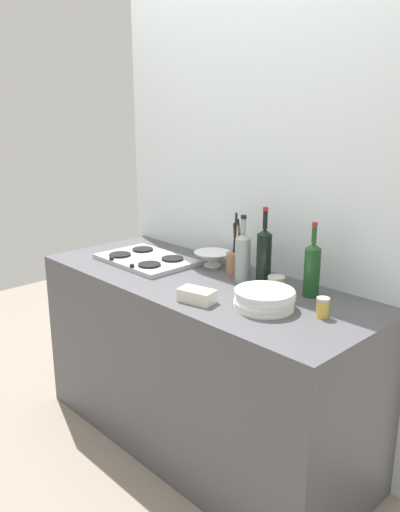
{
  "coord_description": "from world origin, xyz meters",
  "views": [
    {
      "loc": [
        1.74,
        -1.67,
        1.72
      ],
      "look_at": [
        0.0,
        0.0,
        1.02
      ],
      "focal_mm": 36.75,
      "sensor_mm": 36.0,
      "label": 1
    }
  ],
  "objects_px": {
    "wine_bottle_mid_left": "(264,256)",
    "utensil_crock": "(235,260)",
    "condiment_jar_rear": "(276,284)",
    "plate_stack": "(264,299)",
    "butter_dish": "(197,296)",
    "wine_bottle_mid_right": "(312,269)",
    "stovetop_hob": "(146,259)",
    "mixing_bowl": "(212,258)",
    "wine_bottle_leftmost": "(243,256)",
    "condiment_jar_front": "(323,307)"
  },
  "relations": [
    {
      "from": "wine_bottle_leftmost",
      "to": "utensil_crock",
      "type": "height_order",
      "value": "wine_bottle_leftmost"
    },
    {
      "from": "wine_bottle_mid_left",
      "to": "utensil_crock",
      "type": "bearing_deg",
      "value": 170.74
    },
    {
      "from": "wine_bottle_mid_left",
      "to": "butter_dish",
      "type": "distance_m",
      "value": 0.4
    },
    {
      "from": "wine_bottle_mid_right",
      "to": "condiment_jar_rear",
      "type": "bearing_deg",
      "value": -153.96
    },
    {
      "from": "wine_bottle_mid_right",
      "to": "condiment_jar_rear",
      "type": "height_order",
      "value": "wine_bottle_mid_right"
    },
    {
      "from": "wine_bottle_leftmost",
      "to": "wine_bottle_mid_left",
      "type": "xyz_separation_m",
      "value": [
        0.11,
        0.02,
        0.02
      ]
    },
    {
      "from": "mixing_bowl",
      "to": "condiment_jar_front",
      "type": "height_order",
      "value": "condiment_jar_front"
    },
    {
      "from": "utensil_crock",
      "to": "condiment_jar_rear",
      "type": "bearing_deg",
      "value": -11.06
    },
    {
      "from": "wine_bottle_mid_left",
      "to": "condiment_jar_rear",
      "type": "xyz_separation_m",
      "value": [
        0.1,
        -0.03,
        -0.11
      ]
    },
    {
      "from": "stovetop_hob",
      "to": "wine_bottle_mid_left",
      "type": "height_order",
      "value": "wine_bottle_mid_left"
    },
    {
      "from": "stovetop_hob",
      "to": "utensil_crock",
      "type": "relative_size",
      "value": 1.65
    },
    {
      "from": "wine_bottle_leftmost",
      "to": "butter_dish",
      "type": "xyz_separation_m",
      "value": [
        0.05,
        -0.35,
        -0.1
      ]
    },
    {
      "from": "stovetop_hob",
      "to": "wine_bottle_mid_right",
      "type": "height_order",
      "value": "wine_bottle_mid_right"
    },
    {
      "from": "condiment_jar_front",
      "to": "condiment_jar_rear",
      "type": "distance_m",
      "value": 0.33
    },
    {
      "from": "butter_dish",
      "to": "condiment_jar_front",
      "type": "height_order",
      "value": "condiment_jar_front"
    },
    {
      "from": "mixing_bowl",
      "to": "butter_dish",
      "type": "relative_size",
      "value": 1.25
    },
    {
      "from": "utensil_crock",
      "to": "condiment_jar_rear",
      "type": "distance_m",
      "value": 0.31
    },
    {
      "from": "wine_bottle_mid_left",
      "to": "stovetop_hob",
      "type": "bearing_deg",
      "value": -166.88
    },
    {
      "from": "condiment_jar_rear",
      "to": "butter_dish",
      "type": "bearing_deg",
      "value": -114.17
    },
    {
      "from": "wine_bottle_mid_right",
      "to": "butter_dish",
      "type": "xyz_separation_m",
      "value": [
        -0.3,
        -0.42,
        -0.1
      ]
    },
    {
      "from": "wine_bottle_mid_right",
      "to": "utensil_crock",
      "type": "distance_m",
      "value": 0.45
    },
    {
      "from": "wine_bottle_mid_right",
      "to": "condiment_jar_rear",
      "type": "relative_size",
      "value": 4.24
    },
    {
      "from": "wine_bottle_leftmost",
      "to": "condiment_jar_rear",
      "type": "height_order",
      "value": "wine_bottle_leftmost"
    },
    {
      "from": "wine_bottle_leftmost",
      "to": "mixing_bowl",
      "type": "distance_m",
      "value": 0.29
    },
    {
      "from": "plate_stack",
      "to": "butter_dish",
      "type": "distance_m",
      "value": 0.29
    },
    {
      "from": "utensil_crock",
      "to": "condiment_jar_front",
      "type": "bearing_deg",
      "value": -14.33
    },
    {
      "from": "wine_bottle_mid_right",
      "to": "mixing_bowl",
      "type": "bearing_deg",
      "value": 179.81
    },
    {
      "from": "wine_bottle_mid_left",
      "to": "wine_bottle_leftmost",
      "type": "bearing_deg",
      "value": -168.09
    },
    {
      "from": "utensil_crock",
      "to": "wine_bottle_leftmost",
      "type": "bearing_deg",
      "value": -29.93
    },
    {
      "from": "stovetop_hob",
      "to": "wine_bottle_mid_left",
      "type": "distance_m",
      "value": 0.72
    },
    {
      "from": "condiment_jar_rear",
      "to": "plate_stack",
      "type": "bearing_deg",
      "value": -64.96
    },
    {
      "from": "plate_stack",
      "to": "condiment_jar_front",
      "type": "relative_size",
      "value": 3.19
    },
    {
      "from": "mixing_bowl",
      "to": "condiment_jar_front",
      "type": "bearing_deg",
      "value": -12.04
    },
    {
      "from": "wine_bottle_mid_right",
      "to": "butter_dish",
      "type": "distance_m",
      "value": 0.52
    },
    {
      "from": "butter_dish",
      "to": "stovetop_hob",
      "type": "bearing_deg",
      "value": 161.19
    },
    {
      "from": "wine_bottle_mid_left",
      "to": "utensil_crock",
      "type": "relative_size",
      "value": 1.19
    },
    {
      "from": "stovetop_hob",
      "to": "wine_bottle_leftmost",
      "type": "bearing_deg",
      "value": 13.35
    },
    {
      "from": "condiment_jar_front",
      "to": "condiment_jar_rear",
      "type": "bearing_deg",
      "value": 162.53
    },
    {
      "from": "wine_bottle_leftmost",
      "to": "wine_bottle_mid_left",
      "type": "distance_m",
      "value": 0.11
    },
    {
      "from": "condiment_jar_front",
      "to": "wine_bottle_mid_left",
      "type": "bearing_deg",
      "value": 163.15
    },
    {
      "from": "wine_bottle_mid_right",
      "to": "butter_dish",
      "type": "relative_size",
      "value": 2.14
    },
    {
      "from": "condiment_jar_front",
      "to": "butter_dish",
      "type": "bearing_deg",
      "value": -151.93
    },
    {
      "from": "wine_bottle_mid_left",
      "to": "condiment_jar_rear",
      "type": "relative_size",
      "value": 4.73
    },
    {
      "from": "wine_bottle_mid_left",
      "to": "wine_bottle_mid_right",
      "type": "relative_size",
      "value": 1.11
    },
    {
      "from": "stovetop_hob",
      "to": "utensil_crock",
      "type": "distance_m",
      "value": 0.52
    },
    {
      "from": "stovetop_hob",
      "to": "condiment_jar_rear",
      "type": "distance_m",
      "value": 0.8
    },
    {
      "from": "stovetop_hob",
      "to": "wine_bottle_leftmost",
      "type": "xyz_separation_m",
      "value": [
        0.58,
        0.14,
        0.11
      ]
    },
    {
      "from": "plate_stack",
      "to": "condiment_jar_front",
      "type": "height_order",
      "value": "condiment_jar_front"
    },
    {
      "from": "wine_bottle_leftmost",
      "to": "utensil_crock",
      "type": "xyz_separation_m",
      "value": [
        -0.1,
        0.06,
        -0.05
      ]
    },
    {
      "from": "mixing_bowl",
      "to": "condiment_jar_rear",
      "type": "height_order",
      "value": "mixing_bowl"
    }
  ]
}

